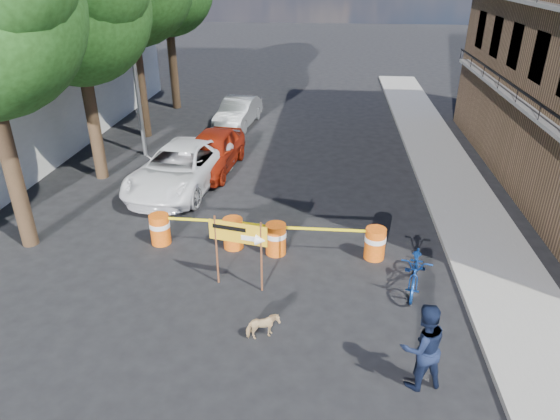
% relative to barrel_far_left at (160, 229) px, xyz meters
% --- Properties ---
extents(ground, '(120.00, 120.00, 0.00)m').
position_rel_barrel_far_left_xyz_m(ground, '(3.06, -2.41, -0.47)').
color(ground, black).
rests_on(ground, ground).
extents(sidewalk_east, '(2.40, 40.00, 0.15)m').
position_rel_barrel_far_left_xyz_m(sidewalk_east, '(9.26, 3.59, -0.40)').
color(sidewalk_east, gray).
rests_on(sidewalk_east, ground).
extents(tree_mid_a, '(5.25, 5.00, 8.68)m').
position_rel_barrel_far_left_xyz_m(tree_mid_a, '(-3.68, 4.59, 5.53)').
color(tree_mid_a, '#332316').
rests_on(tree_mid_a, ground).
extents(streetlamp, '(1.25, 0.18, 8.00)m').
position_rel_barrel_far_left_xyz_m(streetlamp, '(-2.88, 7.09, 3.90)').
color(streetlamp, gray).
rests_on(streetlamp, ground).
extents(barrel_far_left, '(0.58, 0.58, 0.90)m').
position_rel_barrel_far_left_xyz_m(barrel_far_left, '(0.00, 0.00, 0.00)').
color(barrel_far_left, '#C5560B').
rests_on(barrel_far_left, ground).
extents(barrel_mid_left, '(0.58, 0.58, 0.90)m').
position_rel_barrel_far_left_xyz_m(barrel_mid_left, '(2.12, -0.03, 0.00)').
color(barrel_mid_left, '#C5560B').
rests_on(barrel_mid_left, ground).
extents(barrel_mid_right, '(0.58, 0.58, 0.90)m').
position_rel_barrel_far_left_xyz_m(barrel_mid_right, '(3.35, -0.23, 0.00)').
color(barrel_mid_right, '#C5560B').
rests_on(barrel_mid_right, ground).
extents(barrel_far_right, '(0.58, 0.58, 0.90)m').
position_rel_barrel_far_left_xyz_m(barrel_far_right, '(6.06, -0.21, 0.00)').
color(barrel_far_right, '#C5560B').
rests_on(barrel_far_right, ground).
extents(detour_sign, '(1.46, 0.45, 1.90)m').
position_rel_barrel_far_left_xyz_m(detour_sign, '(2.82, -1.95, 0.92)').
color(detour_sign, '#592D19').
rests_on(detour_sign, ground).
extents(pedestrian, '(1.06, 0.93, 1.83)m').
position_rel_barrel_far_left_xyz_m(pedestrian, '(6.57, -4.75, 0.44)').
color(pedestrian, black).
rests_on(pedestrian, ground).
extents(bicycle, '(0.93, 1.21, 2.06)m').
position_rel_barrel_far_left_xyz_m(bicycle, '(6.96, -1.51, 0.56)').
color(bicycle, '#123C94').
rests_on(bicycle, ground).
extents(dog, '(0.78, 0.58, 0.60)m').
position_rel_barrel_far_left_xyz_m(dog, '(3.44, -3.75, -0.17)').
color(dog, tan).
rests_on(dog, ground).
extents(suv_white, '(3.23, 5.73, 1.51)m').
position_rel_barrel_far_left_xyz_m(suv_white, '(-0.49, 3.94, 0.28)').
color(suv_white, white).
rests_on(suv_white, ground).
extents(sedan_red, '(2.18, 4.58, 1.51)m').
position_rel_barrel_far_left_xyz_m(sedan_red, '(0.26, 5.73, 0.28)').
color(sedan_red, '#9C210D').
rests_on(sedan_red, ground).
extents(sedan_silver, '(1.92, 4.23, 1.35)m').
position_rel_barrel_far_left_xyz_m(sedan_silver, '(0.26, 11.58, 0.20)').
color(sedan_silver, '#A5A8AC').
rests_on(sedan_silver, ground).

